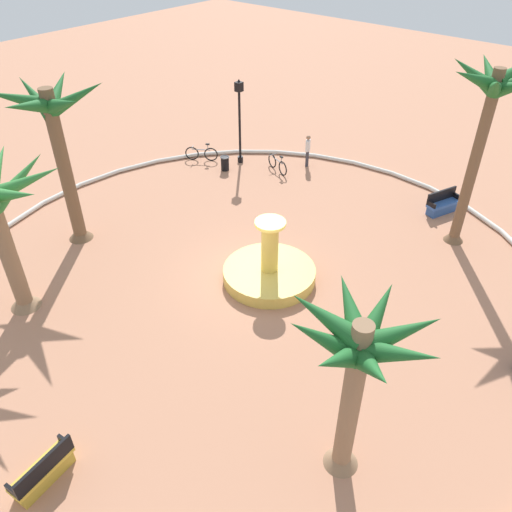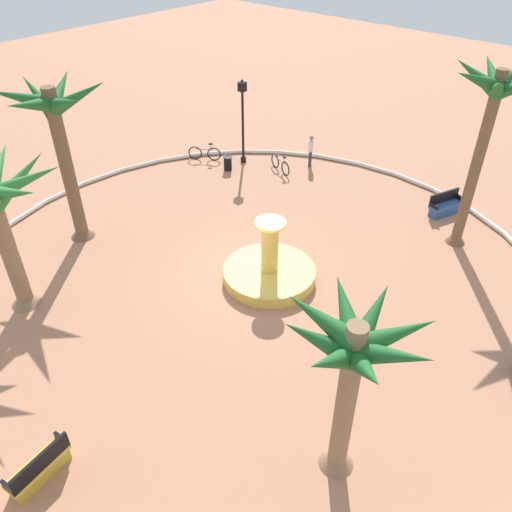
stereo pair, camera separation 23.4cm
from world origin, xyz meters
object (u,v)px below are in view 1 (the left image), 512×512
Objects in this scene: palm_tree_by_curb at (54,131)px; bicycle_red_frame at (278,164)px; palm_tree_mid_plaza at (490,108)px; lamppost at (240,115)px; person_cyclist_helmet at (308,149)px; palm_tree_far_side at (357,359)px; trash_bin at (225,163)px; bench_north at (44,472)px; bicycle_by_lamppost at (202,153)px; fountain at (269,271)px; bench_west at (443,205)px.

bicycle_red_frame is (-2.39, -9.87, -4.20)m from palm_tree_by_curb.
bicycle_red_frame is (9.25, -0.19, -5.08)m from palm_tree_mid_plaza.
person_cyclist_helmet is at bearing -146.68° from lamppost.
palm_tree_far_side is at bearing 173.26° from palm_tree_by_curb.
trash_bin is (13.19, -9.87, -3.34)m from palm_tree_far_side.
trash_bin is 2.63m from bicycle_red_frame.
palm_tree_far_side is 7.92m from bench_north.
palm_tree_mid_plaza is at bearing 178.79° from bicycle_red_frame.
bicycle_by_lamppost is at bearing -33.62° from palm_tree_far_side.
palm_tree_by_curb is at bearing 21.08° from fountain.
person_cyclist_helmet is (-2.84, -3.07, 0.52)m from trash_bin.
lamppost is 2.62× the size of person_cyclist_helmet.
fountain is 9.53m from person_cyclist_helmet.
person_cyclist_helmet is (-2.87, -1.89, -1.58)m from lamppost.
bicycle_by_lamppost is at bearing 35.17° from lamppost.
palm_tree_far_side is 16.81m from trash_bin.
lamppost reaches higher than bicycle_red_frame.
palm_tree_far_side reaches higher than bicycle_by_lamppost.
fountain reaches higher than person_cyclist_helmet.
fountain is 0.53× the size of palm_tree_by_curb.
person_cyclist_helmet is (-3.14, -11.34, -3.68)m from palm_tree_by_curb.
bicycle_red_frame is (5.15, -6.96, 0.04)m from fountain.
bicycle_by_lamppost is (8.92, -5.39, 0.04)m from fountain.
bicycle_red_frame is at bearing -70.04° from bench_north.
bicycle_red_frame and bicycle_by_lamppost have the same top height.
bicycle_red_frame is (7.94, 1.57, 0.04)m from bench_west.
fountain is at bearing -85.00° from bench_north.
palm_tree_by_curb is 3.84× the size of bench_north.
palm_tree_mid_plaza is 1.42× the size of palm_tree_far_side.
bicycle_by_lamppost is (1.38, -8.30, -4.20)m from palm_tree_by_curb.
fountain is 2.02× the size of bench_north.
fountain is 8.97m from bench_west.
palm_tree_mid_plaza is 11.75m from lamppost.
palm_tree_by_curb is 4.34× the size of bicycle_by_lamppost.
palm_tree_far_side is 3.06× the size of person_cyclist_helmet.
palm_tree_mid_plaza is 4.28× the size of bench_north.
palm_tree_by_curb reaches higher than trash_bin.
palm_tree_far_side reaches higher than trash_bin.
lamppost is (10.06, 1.98, 2.15)m from bench_west.
palm_tree_mid_plaza reaches higher than bicycle_red_frame.
trash_bin is 0.45× the size of person_cyclist_helmet.
fountain is 10.42m from bicycle_by_lamppost.
bicycle_by_lamppost is at bearing 22.65° from bicycle_red_frame.
lamppost is 3.02m from bicycle_red_frame.
bicycle_red_frame is (-2.12, -0.41, -2.11)m from lamppost.
bench_north is at bearing 118.49° from trash_bin.
bench_west is 18.15m from bench_north.
palm_tree_by_curb is at bearing -38.26° from bench_north.
bicycle_red_frame is at bearing -142.60° from trash_bin.
fountain is 2.05× the size of bicycle_red_frame.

